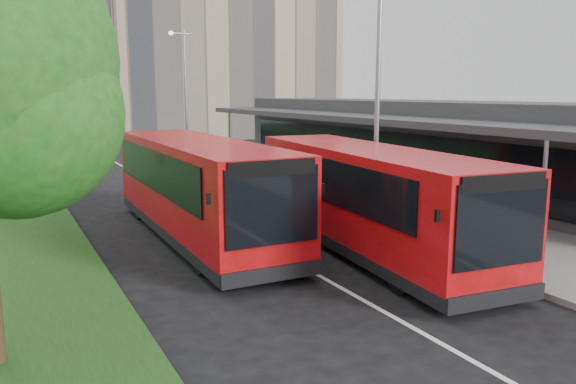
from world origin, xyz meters
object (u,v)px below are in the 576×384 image
litter_bin (299,176)px  bollard (232,158)px  lamp_post_near (376,82)px  bus_second (198,189)px  bus_main (368,199)px  lamp_post_far (184,87)px  car_far (54,133)px  car_near (96,136)px

litter_bin → bollard: size_ratio=1.01×
lamp_post_near → bus_second: (-5.50, 1.31, -3.19)m
bollard → bus_main: bearing=-100.0°
lamp_post_far → bollard: size_ratio=7.94×
bus_second → bollard: bearing=65.0°
bollard → lamp_post_near: bearing=-94.8°
car_far → bus_main: bearing=-74.9°
bus_second → car_near: bearing=86.5°
car_far → litter_bin: bearing=-68.8°
bus_second → bollard: (6.79, 14.12, -0.87)m
bollard → car_far: bearing=104.5°
litter_bin → bus_second: bearing=-138.9°
bus_main → bus_second: bus_second is taller
litter_bin → bollard: 8.28m
bus_second → litter_bin: bearing=41.8°
bus_second → car_near: (2.67, 35.83, -0.99)m
car_near → car_far: 6.26m
bus_second → car_far: bearing=91.1°
bus_main → car_near: 39.41m
litter_bin → lamp_post_near: bearing=-99.5°
lamp_post_far → litter_bin: (1.20, -12.86, -4.06)m
bus_main → car_far: size_ratio=2.99×
lamp_post_far → car_far: bearing=104.2°
car_near → car_far: size_ratio=0.91×
lamp_post_far → bus_main: 22.55m
lamp_post_near → bus_main: 4.33m
lamp_post_near → car_near: lamp_post_near is taller
lamp_post_near → bus_main: size_ratio=0.77×
bus_second → car_far: bus_second is taller
lamp_post_far → car_far: size_ratio=2.30×
lamp_post_far → bollard: lamp_post_far is taller
lamp_post_far → car_near: lamp_post_far is taller
lamp_post_near → car_far: bearing=97.6°
bus_main → litter_bin: size_ratio=10.16×
bus_second → bollard: size_ratio=10.48×
lamp_post_near → lamp_post_far: same height
bus_main → lamp_post_near: bearing=56.9°
lamp_post_far → bus_second: size_ratio=0.76×
car_far → car_near: bearing=-52.2°
bollard → car_near: bearing=100.7°
bollard → litter_bin: bearing=-90.7°
litter_bin → car_near: size_ratio=0.32×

